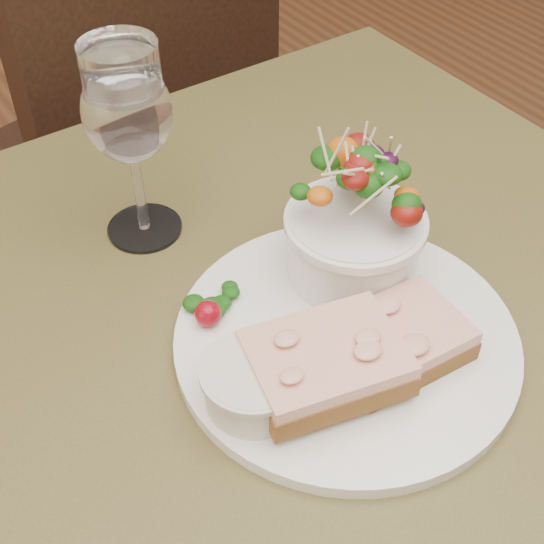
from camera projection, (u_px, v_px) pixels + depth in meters
cafe_table at (302, 415)px, 0.68m from camera, size 0.80×0.80×0.75m
chair_far at (123, 244)px, 1.38m from camera, size 0.50×0.50×0.90m
dinner_plate at (346, 340)px, 0.61m from camera, size 0.28×0.28×0.01m
sandwich_front at (397, 340)px, 0.58m from camera, size 0.11×0.08×0.03m
sandwich_back at (326, 363)px, 0.55m from camera, size 0.13×0.11×0.03m
ramekin at (254, 383)px, 0.54m from camera, size 0.07×0.07×0.04m
salad_bowl at (356, 219)px, 0.61m from camera, size 0.11×0.11×0.13m
garnish at (214, 307)px, 0.61m from camera, size 0.05×0.04×0.02m
wine_glass at (128, 117)px, 0.63m from camera, size 0.08×0.08×0.18m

